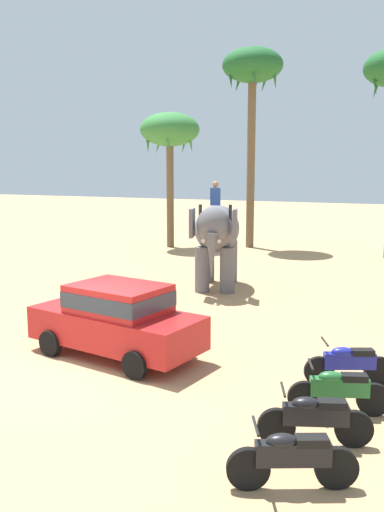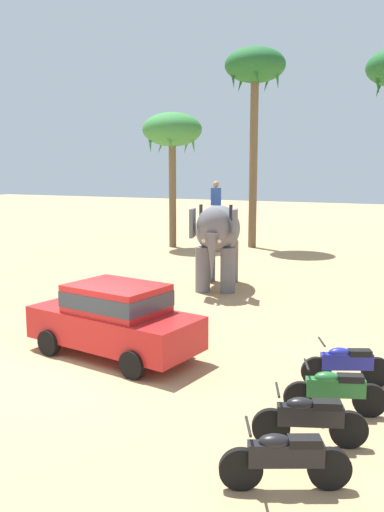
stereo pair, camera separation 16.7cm
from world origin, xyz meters
name	(u,v)px [view 1 (the left image)]	position (x,y,z in m)	size (l,w,h in m)	color
ground_plane	(81,368)	(0.00, 0.00, 0.00)	(120.00, 120.00, 0.00)	tan
car_sedan_foreground	(117,317)	(0.29, 1.01, 0.93)	(4.31, 2.33, 1.70)	red
elephant_with_mahout	(217,234)	(-0.41, 8.69, 1.99)	(2.56, 4.02, 3.88)	slate
motorcycle_nearest_camera	(292,457)	(5.33, -2.50, 0.46)	(1.66, 0.92, 0.94)	black
motorcycle_second_in_row	(315,418)	(5.35, -1.20, 0.46)	(1.71, 0.82, 0.94)	black
motorcycle_mid_row	(339,390)	(5.49, 0.06, 0.46)	(1.72, 0.81, 0.94)	black
motorcycle_fourth_in_row	(349,363)	(5.44, 1.49, 0.46)	(1.68, 0.89, 0.94)	black
palm_tree_left_of_road	(252,74)	(-2.71, 19.07, 9.22)	(3.20, 3.20, 10.56)	brown
palm_tree_far_back	(170,133)	(-6.72, 17.31, 6.19)	(3.20, 3.20, 7.27)	brown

